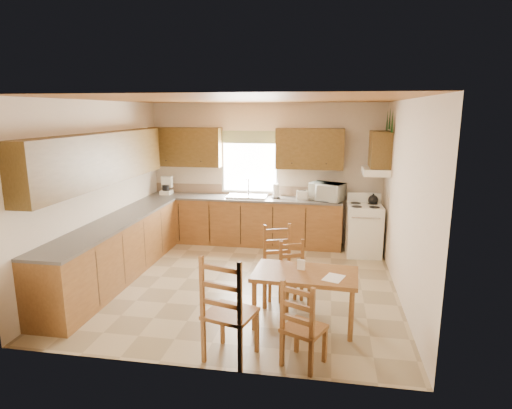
% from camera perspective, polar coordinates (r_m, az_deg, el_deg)
% --- Properties ---
extents(floor, '(4.50, 4.50, 0.00)m').
position_cam_1_polar(floor, '(6.60, -1.75, -10.32)').
color(floor, tan).
rests_on(floor, ground).
extents(ceiling, '(4.50, 4.50, 0.00)m').
position_cam_1_polar(ceiling, '(6.09, -1.92, 13.84)').
color(ceiling, '#965925').
rests_on(ceiling, floor).
extents(wall_left, '(4.50, 4.50, 0.00)m').
position_cam_1_polar(wall_left, '(7.00, -20.21, 1.79)').
color(wall_left, beige).
rests_on(wall_left, floor).
extents(wall_right, '(4.50, 4.50, 0.00)m').
position_cam_1_polar(wall_right, '(6.17, 19.12, 0.53)').
color(wall_right, beige).
rests_on(wall_right, floor).
extents(wall_back, '(4.50, 4.50, 0.00)m').
position_cam_1_polar(wall_back, '(8.39, 1.23, 4.19)').
color(wall_back, beige).
rests_on(wall_back, floor).
extents(wall_front, '(4.50, 4.50, 0.00)m').
position_cam_1_polar(wall_front, '(4.08, -8.13, -4.74)').
color(wall_front, beige).
rests_on(wall_front, floor).
extents(lower_cab_back, '(3.75, 0.60, 0.88)m').
position_cam_1_polar(lower_cab_back, '(8.34, -1.66, -2.24)').
color(lower_cab_back, brown).
rests_on(lower_cab_back, floor).
extents(lower_cab_left, '(0.60, 3.60, 0.88)m').
position_cam_1_polar(lower_cab_left, '(6.94, -18.10, -5.89)').
color(lower_cab_left, brown).
rests_on(lower_cab_left, floor).
extents(counter_back, '(3.75, 0.63, 0.04)m').
position_cam_1_polar(counter_back, '(8.24, -1.68, 0.86)').
color(counter_back, '#595550').
rests_on(counter_back, lower_cab_back).
extents(counter_left, '(0.63, 3.60, 0.04)m').
position_cam_1_polar(counter_left, '(6.82, -18.35, -2.22)').
color(counter_left, '#595550').
rests_on(counter_left, lower_cab_left).
extents(backsplash, '(3.75, 0.01, 0.18)m').
position_cam_1_polar(backsplash, '(8.49, -1.30, 1.97)').
color(backsplash, '#91755C').
rests_on(backsplash, counter_back).
extents(upper_cab_back_left, '(1.41, 0.33, 0.75)m').
position_cam_1_polar(upper_cab_back_left, '(8.54, -9.34, 7.58)').
color(upper_cab_back_left, brown).
rests_on(upper_cab_back_left, wall_back).
extents(upper_cab_back_right, '(1.25, 0.33, 0.75)m').
position_cam_1_polar(upper_cab_back_right, '(8.08, 7.18, 7.39)').
color(upper_cab_back_right, brown).
rests_on(upper_cab_back_right, wall_back).
extents(upper_cab_left, '(0.33, 3.60, 0.75)m').
position_cam_1_polar(upper_cab_left, '(6.72, -19.93, 5.76)').
color(upper_cab_left, brown).
rests_on(upper_cab_left, wall_left).
extents(upper_cab_stove, '(0.33, 0.62, 0.62)m').
position_cam_1_polar(upper_cab_stove, '(7.69, 16.20, 7.08)').
color(upper_cab_stove, brown).
rests_on(upper_cab_stove, wall_right).
extents(range_hood, '(0.44, 0.62, 0.12)m').
position_cam_1_polar(range_hood, '(7.72, 15.67, 4.30)').
color(range_hood, white).
rests_on(range_hood, wall_right).
extents(window_frame, '(1.13, 0.02, 1.18)m').
position_cam_1_polar(window_frame, '(8.38, -0.83, 5.56)').
color(window_frame, white).
rests_on(window_frame, wall_back).
extents(window_pane, '(1.05, 0.01, 1.10)m').
position_cam_1_polar(window_pane, '(8.38, -0.84, 5.56)').
color(window_pane, white).
rests_on(window_pane, wall_back).
extents(window_valance, '(1.19, 0.01, 0.24)m').
position_cam_1_polar(window_valance, '(8.31, -0.88, 8.96)').
color(window_valance, '#496D33').
rests_on(window_valance, wall_back).
extents(sink_basin, '(0.75, 0.45, 0.04)m').
position_cam_1_polar(sink_basin, '(8.21, -1.16, 1.11)').
color(sink_basin, silver).
rests_on(sink_basin, counter_back).
extents(pine_decal_a, '(0.22, 0.22, 0.36)m').
position_cam_1_polar(pine_decal_a, '(7.36, 17.73, 10.53)').
color(pine_decal_a, '#133B13').
rests_on(pine_decal_a, wall_right).
extents(pine_decal_b, '(0.22, 0.22, 0.36)m').
position_cam_1_polar(pine_decal_b, '(7.68, 17.42, 10.90)').
color(pine_decal_b, '#133B13').
rests_on(pine_decal_b, wall_right).
extents(pine_decal_c, '(0.22, 0.22, 0.36)m').
position_cam_1_polar(pine_decal_c, '(8.00, 17.10, 10.67)').
color(pine_decal_c, '#133B13').
rests_on(pine_decal_c, wall_right).
extents(stove, '(0.63, 0.65, 0.89)m').
position_cam_1_polar(stove, '(7.91, 14.14, -3.39)').
color(stove, white).
rests_on(stove, floor).
extents(coffeemaker, '(0.26, 0.29, 0.35)m').
position_cam_1_polar(coffeemaker, '(8.68, -11.89, 2.48)').
color(coffeemaker, white).
rests_on(coffeemaker, counter_back).
extents(paper_towel, '(0.15, 0.15, 0.27)m').
position_cam_1_polar(paper_towel, '(8.13, 2.64, 1.81)').
color(paper_towel, white).
rests_on(paper_towel, counter_back).
extents(toaster, '(0.21, 0.15, 0.16)m').
position_cam_1_polar(toaster, '(8.07, 6.17, 1.29)').
color(toaster, white).
rests_on(toaster, counter_back).
extents(microwave, '(0.66, 0.58, 0.33)m').
position_cam_1_polar(microwave, '(8.01, 9.47, 1.70)').
color(microwave, white).
rests_on(microwave, counter_back).
extents(dining_table, '(1.28, 0.78, 0.66)m').
position_cam_1_polar(dining_table, '(5.32, 6.50, -12.29)').
color(dining_table, brown).
rests_on(dining_table, floor).
extents(chair_near_left, '(0.58, 0.57, 1.14)m').
position_cam_1_polar(chair_near_left, '(4.53, -3.44, -13.42)').
color(chair_near_left, brown).
rests_on(chair_near_left, floor).
extents(chair_near_right, '(0.50, 0.50, 0.92)m').
position_cam_1_polar(chair_near_right, '(4.49, 6.44, -15.36)').
color(chair_near_right, brown).
rests_on(chair_near_right, floor).
extents(chair_far_left, '(0.53, 0.51, 0.98)m').
position_cam_1_polar(chair_far_left, '(5.97, 3.18, -7.73)').
color(chair_far_left, brown).
rests_on(chair_far_left, floor).
extents(chair_far_right, '(0.47, 0.46, 0.87)m').
position_cam_1_polar(chair_far_right, '(5.70, 5.20, -9.41)').
color(chair_far_right, brown).
rests_on(chair_far_right, floor).
extents(table_paper, '(0.29, 0.33, 0.00)m').
position_cam_1_polar(table_paper, '(5.07, 10.32, -9.60)').
color(table_paper, white).
rests_on(table_paper, dining_table).
extents(table_card, '(0.10, 0.04, 0.13)m').
position_cam_1_polar(table_card, '(5.24, 6.03, -7.98)').
color(table_card, white).
rests_on(table_card, dining_table).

